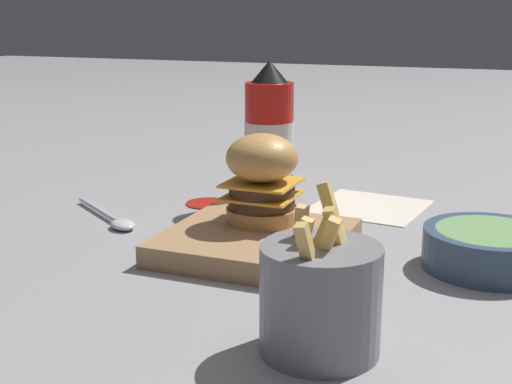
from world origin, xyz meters
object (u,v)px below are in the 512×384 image
burger (263,178)px  ketchup_bottle (269,141)px  fries_basket (320,297)px  side_bowl (490,248)px  serving_board (256,242)px  spoon (115,220)px

burger → ketchup_bottle: (0.17, 0.06, 0.01)m
fries_basket → side_bowl: fries_basket is taller
serving_board → side_bowl: (0.05, -0.27, 0.01)m
side_bowl → burger: bearing=92.2°
fries_basket → side_bowl: size_ratio=0.97×
fries_basket → spoon: 0.46m
fries_basket → spoon: bearing=55.5°
serving_board → side_bowl: bearing=-79.0°
ketchup_bottle → spoon: bearing=137.7°
burger → ketchup_bottle: size_ratio=0.52×
spoon → burger: bearing=35.3°
burger → fries_basket: 0.31m
fries_basket → spoon: (0.26, 0.38, -0.04)m
side_bowl → spoon: 0.50m
fries_basket → spoon: size_ratio=0.91×
burger → spoon: (-0.00, 0.22, -0.08)m
ketchup_bottle → spoon: ketchup_bottle is taller
burger → side_bowl: size_ratio=0.75×
burger → ketchup_bottle: ketchup_bottle is taller
serving_board → burger: (0.04, 0.01, 0.07)m
serving_board → ketchup_bottle: ketchup_bottle is taller
spoon → fries_basket: bearing=-0.1°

